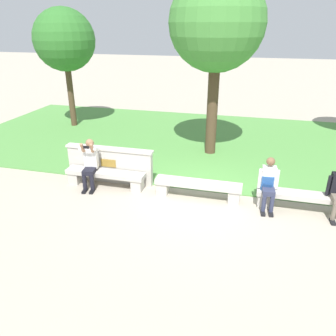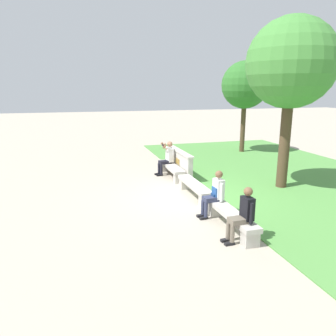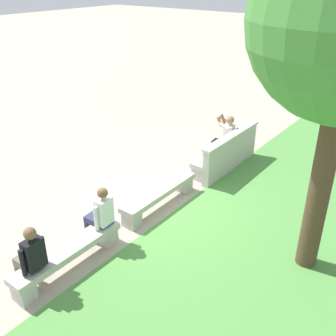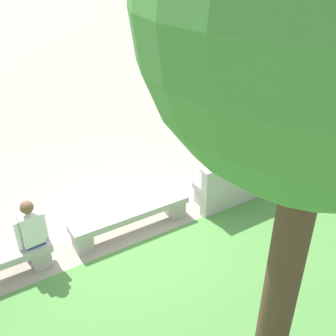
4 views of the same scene
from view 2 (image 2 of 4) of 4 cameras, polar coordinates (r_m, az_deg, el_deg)
The scene contains 12 objects.
ground_plane at distance 10.49m, azimuth 4.61°, elevation -4.99°, with size 80.00×80.00×0.00m, color #A89E8C.
grass_strip at distance 12.65m, azimuth 23.56°, elevation -2.77°, with size 19.28×8.00×0.03m, color #518E42.
bench_main at distance 12.72m, azimuth 0.63°, elevation -0.15°, with size 2.20×0.40×0.45m.
bench_near at distance 10.39m, azimuth 4.64°, elevation -3.39°, with size 2.20×0.40×0.45m.
bench_mid at distance 8.20m, azimuth 10.94°, elevation -8.39°, with size 2.20×0.40×0.45m.
backrest_wall_with_plaque at distance 12.77m, azimuth 2.09°, elevation 0.86°, with size 2.50×0.24×1.01m.
person_photographer at distance 12.95m, azimuth -0.16°, elevation 2.05°, with size 0.51×0.76×1.32m.
person_distant at distance 8.77m, azimuth 8.15°, elevation -4.25°, with size 0.48×0.69×1.26m.
person_companion at distance 7.50m, azimuth 12.90°, elevation -7.65°, with size 0.48×0.69×1.26m.
backpack at distance 8.83m, azimuth 8.50°, elevation -4.45°, with size 0.28×0.24×0.43m.
tree_behind_wall at distance 11.62m, azimuth 20.67°, elevation 16.54°, with size 2.89×2.89×5.58m.
tree_right_background at distance 17.85m, azimuth 13.28°, elevation 13.85°, with size 2.44×2.44×4.74m.
Camera 2 is at (9.28, -3.53, 3.36)m, focal length 35.00 mm.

